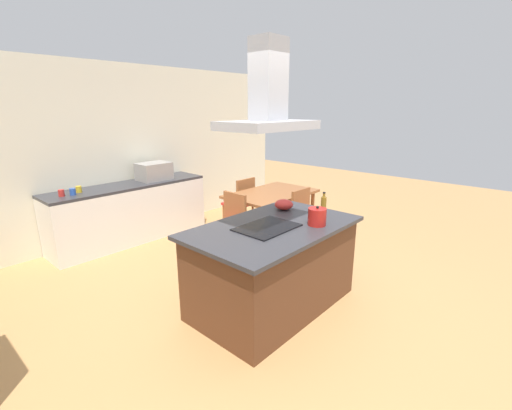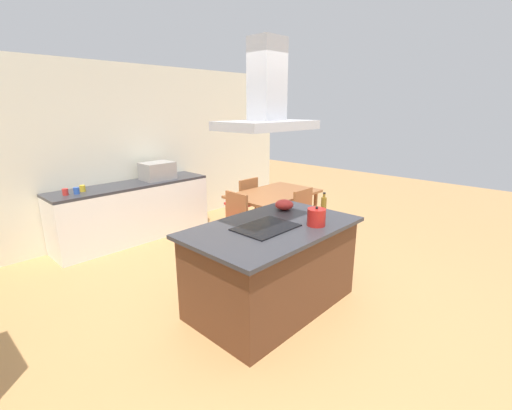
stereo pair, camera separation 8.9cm
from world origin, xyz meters
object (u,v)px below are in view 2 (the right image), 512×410
olive_oil_bottle (324,206)px  chair_facing_back_wall (244,200)px  cooktop (266,227)px  coffee_mug_red (65,192)px  coffee_mug_yellow (83,188)px  tea_kettle (316,217)px  countertop_microwave (157,171)px  chair_at_left_end (231,220)px  mixing_bowl (284,205)px  dining_table (274,198)px  chair_facing_island (308,216)px  coffee_mug_blue (76,191)px  range_hood (267,101)px

olive_oil_bottle → chair_facing_back_wall: (0.92, 2.16, -0.50)m
cooktop → coffee_mug_red: 2.98m
olive_oil_bottle → coffee_mug_yellow: (-1.35, 3.09, -0.07)m
tea_kettle → coffee_mug_yellow: tea_kettle is taller
cooktop → countertop_microwave: 2.94m
coffee_mug_red → coffee_mug_yellow: same height
olive_oil_bottle → chair_at_left_end: (0.00, 1.49, -0.50)m
mixing_bowl → coffee_mug_yellow: (-1.25, 2.63, -0.01)m
mixing_bowl → coffee_mug_yellow: 2.91m
dining_table → chair_facing_back_wall: (0.00, 0.67, -0.16)m
cooktop → coffee_mug_red: (-0.88, 2.84, 0.04)m
coffee_mug_red → dining_table: bearing=-31.6°
olive_oil_bottle → tea_kettle: bearing=-159.0°
countertop_microwave → chair_facing_island: countertop_microwave is taller
coffee_mug_yellow → dining_table: bearing=-35.2°
mixing_bowl → coffee_mug_blue: size_ratio=2.38×
countertop_microwave → coffee_mug_blue: size_ratio=5.56×
coffee_mug_blue → range_hood: 3.13m
olive_oil_bottle → chair_facing_island: bearing=42.0°
chair_at_left_end → cooktop: bearing=-119.2°
countertop_microwave → chair_at_left_end: (0.17, -1.58, -0.53)m
chair_facing_back_wall → olive_oil_bottle: bearing=-113.1°
dining_table → olive_oil_bottle: bearing=-121.6°
chair_facing_island → chair_facing_back_wall: (0.00, 1.33, 0.00)m
tea_kettle → olive_oil_bottle: olive_oil_bottle is taller
tea_kettle → countertop_microwave: 3.20m
cooktop → chair_at_left_end: bearing=60.8°
mixing_bowl → coffee_mug_blue: bearing=118.3°
coffee_mug_yellow → chair_facing_back_wall: bearing=-22.4°
countertop_microwave → coffee_mug_blue: countertop_microwave is taller
mixing_bowl → coffee_mug_blue: mixing_bowl is taller
cooktop → olive_oil_bottle: bearing=-15.1°
olive_oil_bottle → dining_table: (0.92, 1.49, -0.35)m
cooktop → chair_facing_back_wall: cooktop is taller
olive_oil_bottle → chair_facing_back_wall: 2.40m
olive_oil_bottle → chair_at_left_end: size_ratio=0.30×
coffee_mug_blue → dining_table: size_ratio=0.06×
olive_oil_bottle → coffee_mug_blue: olive_oil_bottle is taller
coffee_mug_blue → olive_oil_bottle: bearing=-64.0°
cooktop → dining_table: (1.64, 1.30, -0.24)m
coffee_mug_red → dining_table: (2.52, -1.55, -0.28)m
chair_facing_island → dining_table: bearing=90.0°
mixing_bowl → coffee_mug_red: 2.98m
countertop_microwave → dining_table: 1.95m
dining_table → range_hood: range_hood is taller
coffee_mug_blue → chair_facing_back_wall: bearing=-19.6°
coffee_mug_yellow → chair_facing_back_wall: (2.27, -0.94, -0.44)m
coffee_mug_blue → chair_facing_island: 3.26m
chair_facing_back_wall → dining_table: bearing=-90.0°
coffee_mug_blue → chair_at_left_end: 2.16m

